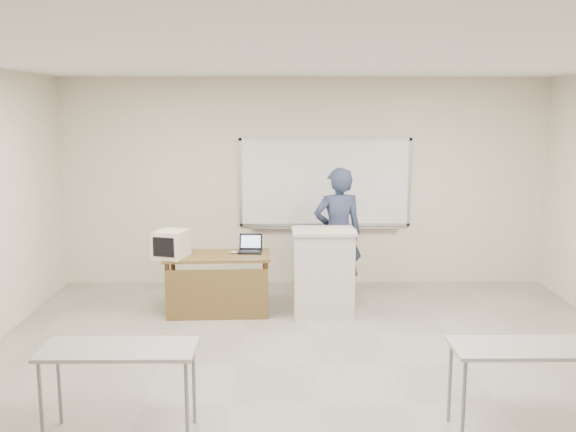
{
  "coord_description": "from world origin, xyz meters",
  "views": [
    {
      "loc": [
        -0.33,
        -5.24,
        2.57
      ],
      "look_at": [
        -0.26,
        2.2,
        1.31
      ],
      "focal_mm": 40.0,
      "sensor_mm": 36.0,
      "label": 1
    }
  ],
  "objects_px": {
    "laptop": "(250,248)",
    "keyboard": "(337,230)",
    "podium": "(323,272)",
    "mouse": "(234,252)",
    "instructor_desk": "(217,274)",
    "crt_monitor": "(172,244)",
    "whiteboard": "(325,184)",
    "presenter": "(338,234)"
  },
  "relations": [
    {
      "from": "laptop",
      "to": "keyboard",
      "type": "bearing_deg",
      "value": -16.49
    },
    {
      "from": "podium",
      "to": "laptop",
      "type": "height_order",
      "value": "podium"
    },
    {
      "from": "podium",
      "to": "laptop",
      "type": "xyz_separation_m",
      "value": [
        -0.92,
        0.25,
        0.26
      ]
    },
    {
      "from": "podium",
      "to": "mouse",
      "type": "bearing_deg",
      "value": 171.4
    },
    {
      "from": "instructor_desk",
      "to": "keyboard",
      "type": "xyz_separation_m",
      "value": [
        1.47,
        -0.11,
        0.57
      ]
    },
    {
      "from": "laptop",
      "to": "instructor_desk",
      "type": "bearing_deg",
      "value": -144.03
    },
    {
      "from": "podium",
      "to": "keyboard",
      "type": "bearing_deg",
      "value": -39.63
    },
    {
      "from": "instructor_desk",
      "to": "laptop",
      "type": "relative_size",
      "value": 4.46
    },
    {
      "from": "crt_monitor",
      "to": "laptop",
      "type": "relative_size",
      "value": 1.4
    },
    {
      "from": "mouse",
      "to": "laptop",
      "type": "bearing_deg",
      "value": 30.38
    },
    {
      "from": "whiteboard",
      "to": "instructor_desk",
      "type": "bearing_deg",
      "value": -134.13
    },
    {
      "from": "instructor_desk",
      "to": "mouse",
      "type": "distance_m",
      "value": 0.35
    },
    {
      "from": "whiteboard",
      "to": "podium",
      "type": "height_order",
      "value": "whiteboard"
    },
    {
      "from": "instructor_desk",
      "to": "presenter",
      "type": "xyz_separation_m",
      "value": [
        1.56,
        0.66,
        0.37
      ]
    },
    {
      "from": "presenter",
      "to": "instructor_desk",
      "type": "bearing_deg",
      "value": 14.5
    },
    {
      "from": "mouse",
      "to": "keyboard",
      "type": "bearing_deg",
      "value": -8.77
    },
    {
      "from": "whiteboard",
      "to": "keyboard",
      "type": "distance_m",
      "value": 1.63
    },
    {
      "from": "crt_monitor",
      "to": "laptop",
      "type": "height_order",
      "value": "crt_monitor"
    },
    {
      "from": "instructor_desk",
      "to": "podium",
      "type": "bearing_deg",
      "value": -2.01
    },
    {
      "from": "crt_monitor",
      "to": "presenter",
      "type": "height_order",
      "value": "presenter"
    },
    {
      "from": "whiteboard",
      "to": "crt_monitor",
      "type": "bearing_deg",
      "value": -143.04
    },
    {
      "from": "laptop",
      "to": "keyboard",
      "type": "xyz_separation_m",
      "value": [
        1.07,
        -0.37,
        0.3
      ]
    },
    {
      "from": "crt_monitor",
      "to": "mouse",
      "type": "relative_size",
      "value": 4.41
    },
    {
      "from": "whiteboard",
      "to": "presenter",
      "type": "distance_m",
      "value": 1.01
    },
    {
      "from": "keyboard",
      "to": "podium",
      "type": "bearing_deg",
      "value": 132.51
    },
    {
      "from": "instructor_desk",
      "to": "presenter",
      "type": "relative_size",
      "value": 0.73
    },
    {
      "from": "whiteboard",
      "to": "presenter",
      "type": "bearing_deg",
      "value": -81.58
    },
    {
      "from": "instructor_desk",
      "to": "presenter",
      "type": "distance_m",
      "value": 1.73
    },
    {
      "from": "laptop",
      "to": "mouse",
      "type": "bearing_deg",
      "value": -150.15
    },
    {
      "from": "whiteboard",
      "to": "keyboard",
      "type": "bearing_deg",
      "value": -88.69
    },
    {
      "from": "instructor_desk",
      "to": "keyboard",
      "type": "relative_size",
      "value": 2.84
    },
    {
      "from": "keyboard",
      "to": "presenter",
      "type": "bearing_deg",
      "value": 74.84
    },
    {
      "from": "mouse",
      "to": "presenter",
      "type": "relative_size",
      "value": 0.05
    },
    {
      "from": "instructor_desk",
      "to": "mouse",
      "type": "relative_size",
      "value": 14.02
    },
    {
      "from": "crt_monitor",
      "to": "mouse",
      "type": "height_order",
      "value": "crt_monitor"
    },
    {
      "from": "laptop",
      "to": "presenter",
      "type": "height_order",
      "value": "presenter"
    },
    {
      "from": "presenter",
      "to": "laptop",
      "type": "bearing_deg",
      "value": 10.45
    },
    {
      "from": "whiteboard",
      "to": "instructor_desk",
      "type": "xyz_separation_m",
      "value": [
        -1.43,
        -1.48,
        -0.96
      ]
    },
    {
      "from": "laptop",
      "to": "keyboard",
      "type": "relative_size",
      "value": 0.64
    },
    {
      "from": "instructor_desk",
      "to": "crt_monitor",
      "type": "xyz_separation_m",
      "value": [
        -0.55,
        -0.01,
        0.39
      ]
    },
    {
      "from": "podium",
      "to": "laptop",
      "type": "distance_m",
      "value": 0.99
    },
    {
      "from": "whiteboard",
      "to": "crt_monitor",
      "type": "height_order",
      "value": "whiteboard"
    }
  ]
}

